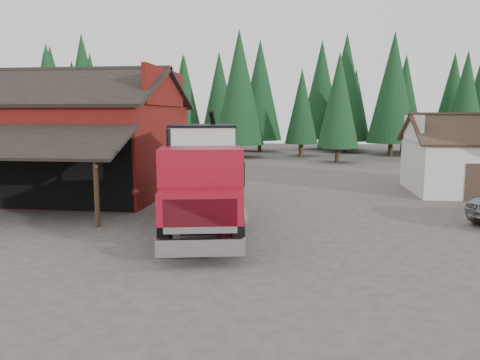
# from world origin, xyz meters

# --- Properties ---
(ground) EXTENTS (120.00, 120.00, 0.00)m
(ground) POSITION_xyz_m (0.00, 0.00, 0.00)
(ground) COLOR #483E39
(ground) RESTS_ON ground
(red_barn) EXTENTS (12.80, 13.63, 7.18)m
(red_barn) POSITION_xyz_m (-11.00, 9.90, 2.69)
(red_barn) COLOR maroon
(red_barn) RESTS_ON ground
(conifer_backdrop) EXTENTS (76.00, 16.00, 16.00)m
(conifer_backdrop) POSITION_xyz_m (0.00, 42.00, 0.00)
(conifer_backdrop) COLOR #113316
(conifer_backdrop) RESTS_ON ground
(near_pine_a) EXTENTS (4.40, 4.40, 11.40)m
(near_pine_a) POSITION_xyz_m (-22.00, 28.00, 6.39)
(near_pine_a) COLOR #382619
(near_pine_a) RESTS_ON ground
(near_pine_b) EXTENTS (3.96, 3.96, 10.40)m
(near_pine_b) POSITION_xyz_m (6.00, 30.00, 5.89)
(near_pine_b) COLOR #382619
(near_pine_b) RESTS_ON ground
(near_pine_d) EXTENTS (5.28, 5.28, 13.40)m
(near_pine_d) POSITION_xyz_m (-4.00, 34.00, 7.39)
(near_pine_d) COLOR #382619
(near_pine_d) RESTS_ON ground
(feed_truck) EXTENTS (4.76, 10.82, 4.73)m
(feed_truck) POSITION_xyz_m (-1.40, 2.72, 2.21)
(feed_truck) COLOR black
(feed_truck) RESTS_ON ground
(equip_box) EXTENTS (0.83, 1.18, 0.60)m
(equip_box) POSITION_xyz_m (-0.17, 0.92, 0.30)
(equip_box) COLOR maroon
(equip_box) RESTS_ON ground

